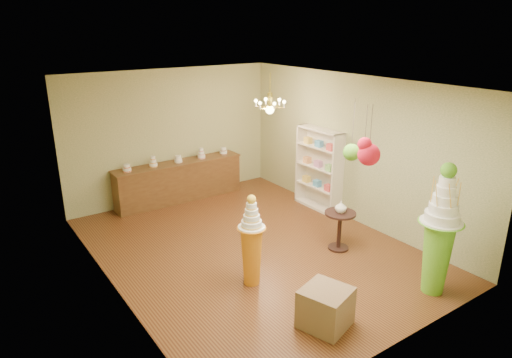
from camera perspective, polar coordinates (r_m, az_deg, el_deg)
floor at (r=8.50m, az=-0.58°, el=-8.65°), size 6.50×6.50×0.00m
ceiling at (r=7.59m, az=-0.66°, el=11.86°), size 6.50×6.50×0.00m
wall_back at (r=10.67m, az=-10.51°, el=5.41°), size 5.00×0.04×3.00m
wall_front at (r=5.71m, az=18.15°, el=-7.28°), size 5.00×0.04×3.00m
wall_left at (r=6.91m, az=-18.05°, el=-2.66°), size 0.04×6.50×3.00m
wall_right at (r=9.49m, az=12.00°, el=3.64°), size 0.04×6.50×3.00m
pedestal_green at (r=7.37m, az=21.85°, el=-7.18°), size 0.66×0.66×2.08m
pedestal_orange at (r=7.17m, az=-0.55°, el=-8.67°), size 0.49×0.49×1.50m
burlap_riser at (r=6.49m, az=8.68°, el=-15.60°), size 0.77×0.77×0.55m
sideboard at (r=10.70m, az=-9.56°, el=-0.19°), size 3.04×0.54×1.16m
shelving_unit at (r=10.09m, az=7.87°, el=1.25°), size 0.33×1.20×1.80m
round_table at (r=8.42m, az=10.41°, el=-5.73°), size 0.59×0.59×0.72m
vase at (r=8.28m, az=10.56°, el=-3.44°), size 0.27×0.27×0.22m
pom_red_left at (r=5.90m, az=13.93°, el=2.98°), size 0.28×0.28×0.77m
pom_green_mid at (r=6.34m, az=11.85°, el=3.30°), size 0.23×0.23×0.85m
pom_red_right at (r=5.86m, az=13.44°, el=4.25°), size 0.18×0.18×0.59m
chandelier at (r=9.45m, az=1.74°, el=8.97°), size 0.79×0.79×0.85m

